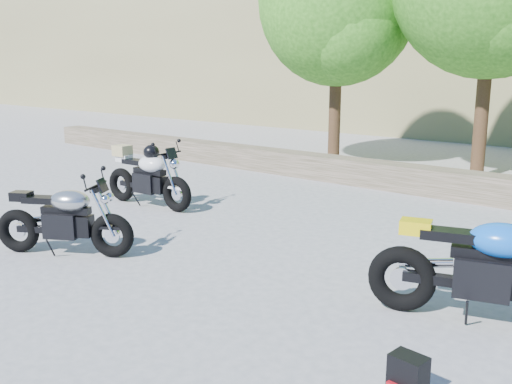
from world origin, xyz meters
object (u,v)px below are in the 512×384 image
silver_bike (65,220)px  white_bike (147,176)px  blue_bike (487,270)px  backpack (407,379)px

silver_bike → white_bike: white_bike is taller
white_bike → blue_bike: bearing=-13.1°
white_bike → blue_bike: (5.92, -0.97, -0.00)m
silver_bike → backpack: silver_bike is taller
backpack → white_bike: bearing=163.0°
white_bike → backpack: size_ratio=5.66×
blue_bike → white_bike: bearing=153.5°
silver_bike → white_bike: size_ratio=0.86×
white_bike → backpack: white_bike is taller
white_bike → silver_bike: bearing=-66.6°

